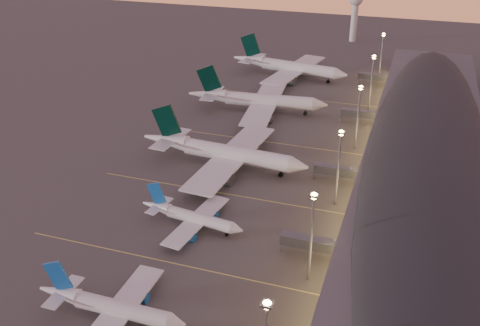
% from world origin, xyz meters
% --- Properties ---
extents(ground, '(700.00, 700.00, 0.00)m').
position_xyz_m(ground, '(0.00, 0.00, 0.00)').
color(ground, '#3E3B39').
extents(airliner_narrow_south, '(38.05, 33.85, 13.65)m').
position_xyz_m(airliner_narrow_south, '(-4.59, -28.94, 3.53)').
color(airliner_narrow_south, silver).
rests_on(airliner_narrow_south, ground).
extents(airliner_narrow_north, '(34.43, 30.97, 12.29)m').
position_xyz_m(airliner_narrow_north, '(-2.58, 13.36, 3.18)').
color(airliner_narrow_north, silver).
rests_on(airliner_narrow_north, ground).
extents(airliner_wide_near, '(65.30, 59.61, 20.89)m').
position_xyz_m(airliner_wide_near, '(-7.87, 54.21, 5.38)').
color(airliner_wide_near, silver).
rests_on(airliner_wide_near, ground).
extents(airliner_wide_mid, '(64.72, 59.31, 20.70)m').
position_xyz_m(airliner_wide_mid, '(-12.51, 111.61, 5.33)').
color(airliner_wide_mid, silver).
rests_on(airliner_wide_mid, ground).
extents(airliner_wide_far, '(67.19, 61.99, 21.56)m').
position_xyz_m(airliner_wide_far, '(-11.86, 167.57, 5.55)').
color(airliner_wide_far, silver).
rests_on(airliner_wide_far, ground).
extents(terminal_building, '(56.35, 255.00, 17.46)m').
position_xyz_m(terminal_building, '(61.84, 72.47, 8.78)').
color(terminal_building, '#4E4E53').
rests_on(terminal_building, ground).
extents(light_masts, '(2.20, 217.20, 25.90)m').
position_xyz_m(light_masts, '(36.00, 65.00, 17.55)').
color(light_masts, gray).
rests_on(light_masts, ground).
extents(radar_tower, '(9.00, 9.00, 32.50)m').
position_xyz_m(radar_tower, '(10.00, 260.00, 21.87)').
color(radar_tower, silver).
rests_on(radar_tower, ground).
extents(lane_markings, '(90.00, 180.36, 0.00)m').
position_xyz_m(lane_markings, '(0.00, 40.00, 0.01)').
color(lane_markings, '#D8C659').
rests_on(lane_markings, ground).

